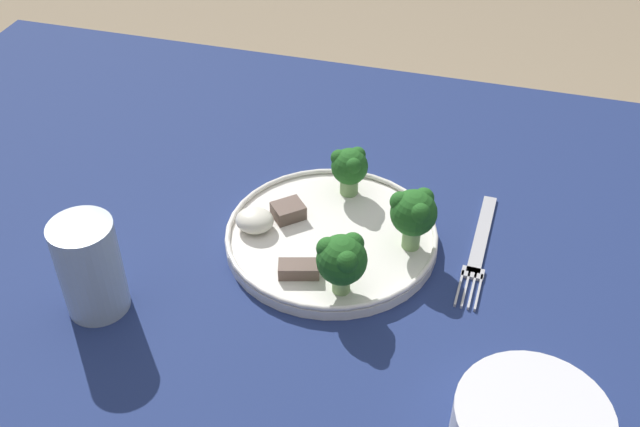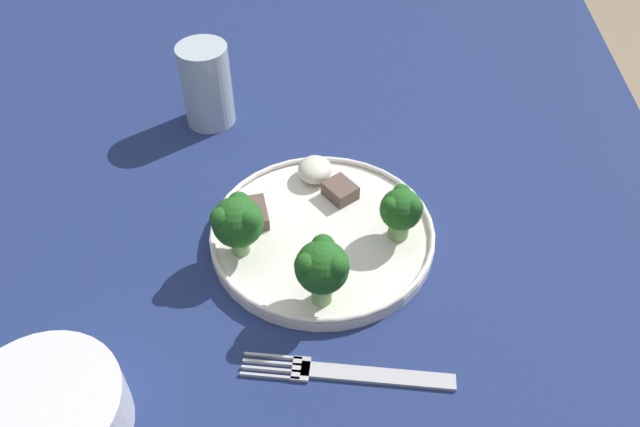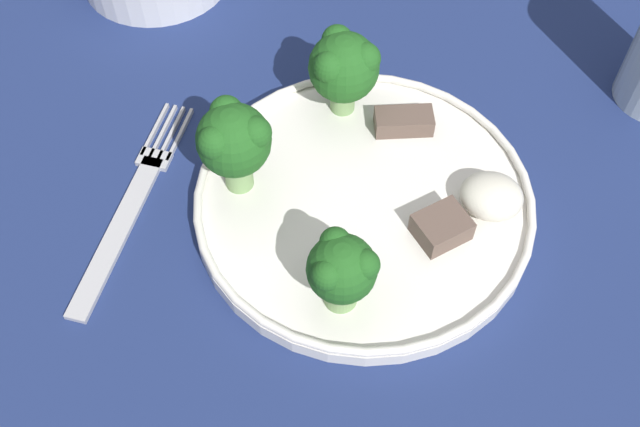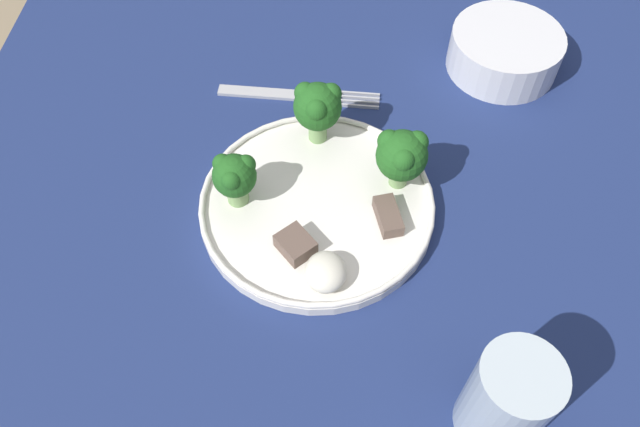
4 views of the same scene
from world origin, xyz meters
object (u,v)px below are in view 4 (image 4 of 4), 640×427
(fork, at_px, (297,96))
(dinner_plate, at_px, (317,205))
(cream_bowl, at_px, (504,52))
(drinking_glass, at_px, (505,402))

(fork, bearing_deg, dinner_plate, 11.73)
(dinner_plate, relative_size, cream_bowl, 1.81)
(dinner_plate, bearing_deg, drinking_glass, 37.71)
(drinking_glass, bearing_deg, dinner_plate, -142.29)
(fork, relative_size, drinking_glass, 1.79)
(dinner_plate, height_order, fork, dinner_plate)
(fork, relative_size, cream_bowl, 1.45)
(fork, bearing_deg, cream_bowl, 105.39)
(fork, height_order, drinking_glass, drinking_glass)
(cream_bowl, xyz_separation_m, drinking_glass, (0.43, -0.05, 0.02))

